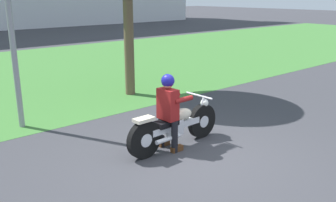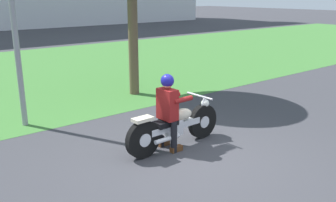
% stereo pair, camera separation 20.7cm
% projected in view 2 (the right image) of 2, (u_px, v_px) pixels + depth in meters
% --- Properties ---
extents(ground, '(120.00, 120.00, 0.00)m').
position_uv_depth(ground, '(197.00, 160.00, 6.41)').
color(ground, '#38383D').
extents(grass_verge, '(60.00, 12.00, 0.01)m').
position_uv_depth(grass_verge, '(22.00, 75.00, 13.19)').
color(grass_verge, '#3D7533').
rests_on(grass_verge, ground).
extents(motorcycle_lead, '(2.15, 0.66, 0.90)m').
position_uv_depth(motorcycle_lead, '(175.00, 126.00, 6.88)').
color(motorcycle_lead, black).
rests_on(motorcycle_lead, ground).
extents(rider_lead, '(0.56, 0.48, 1.42)m').
position_uv_depth(rider_lead, '(168.00, 106.00, 6.66)').
color(rider_lead, black).
rests_on(rider_lead, ground).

